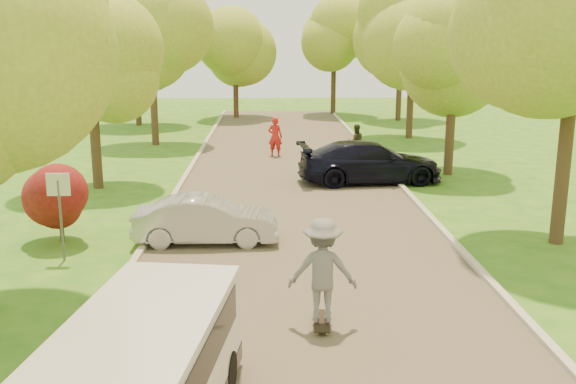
{
  "coord_description": "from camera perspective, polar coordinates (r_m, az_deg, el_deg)",
  "views": [
    {
      "loc": [
        -0.83,
        -10.99,
        5.2
      ],
      "look_at": [
        -0.29,
        5.59,
        1.3
      ],
      "focal_mm": 40.0,
      "sensor_mm": 36.0,
      "label": 1
    }
  ],
  "objects": [
    {
      "name": "ground",
      "position": [
        12.19,
        2.26,
        -12.04
      ],
      "size": [
        100.0,
        100.0,
        0.0
      ],
      "primitive_type": "plane",
      "color": "#2A6919",
      "rests_on": "ground"
    },
    {
      "name": "road",
      "position": [
        19.71,
        0.62,
        -2.06
      ],
      "size": [
        8.0,
        60.0,
        0.01
      ],
      "primitive_type": "cube",
      "color": "#4C4438",
      "rests_on": "ground"
    },
    {
      "name": "curb_left",
      "position": [
        19.94,
        -11.1,
        -1.97
      ],
      "size": [
        0.18,
        60.0,
        0.12
      ],
      "primitive_type": "cube",
      "color": "#B2AD9E",
      "rests_on": "ground"
    },
    {
      "name": "curb_right",
      "position": [
        20.27,
        12.14,
        -1.76
      ],
      "size": [
        0.18,
        60.0,
        0.12
      ],
      "primitive_type": "cube",
      "color": "#B2AD9E",
      "rests_on": "ground"
    },
    {
      "name": "street_sign",
      "position": [
        16.21,
        -19.67,
        -0.52
      ],
      "size": [
        0.55,
        0.06,
        2.17
      ],
      "color": "#59595E",
      "rests_on": "ground"
    },
    {
      "name": "red_shrub",
      "position": [
        17.86,
        -19.65,
        -0.84
      ],
      "size": [
        1.7,
        1.7,
        1.95
      ],
      "color": "#382619",
      "rests_on": "ground"
    },
    {
      "name": "tree_l_midb",
      "position": [
        23.77,
        -16.77,
        11.2
      ],
      "size": [
        4.3,
        4.2,
        6.62
      ],
      "color": "#382619",
      "rests_on": "ground"
    },
    {
      "name": "tree_l_far",
      "position": [
        33.46,
        -11.75,
        13.42
      ],
      "size": [
        4.92,
        4.8,
        7.79
      ],
      "color": "#382619",
      "rests_on": "ground"
    },
    {
      "name": "tree_r_midb",
      "position": [
        26.07,
        15.02,
        12.09
      ],
      "size": [
        4.51,
        4.4,
        7.01
      ],
      "color": "#382619",
      "rests_on": "ground"
    },
    {
      "name": "tree_r_far",
      "position": [
        35.91,
        11.46,
        13.99
      ],
      "size": [
        5.33,
        5.2,
        8.34
      ],
      "color": "#382619",
      "rests_on": "ground"
    },
    {
      "name": "tree_bg_a",
      "position": [
        41.76,
        -13.18,
        13.05
      ],
      "size": [
        5.12,
        5.0,
        7.72
      ],
      "color": "#382619",
      "rests_on": "ground"
    },
    {
      "name": "tree_bg_b",
      "position": [
        43.94,
        10.32,
        13.47
      ],
      "size": [
        5.12,
        5.0,
        7.95
      ],
      "color": "#382619",
      "rests_on": "ground"
    },
    {
      "name": "tree_bg_c",
      "position": [
        45.04,
        -4.46,
        12.97
      ],
      "size": [
        4.92,
        4.8,
        7.33
      ],
      "color": "#382619",
      "rests_on": "ground"
    },
    {
      "name": "tree_bg_d",
      "position": [
        47.26,
        4.4,
        13.33
      ],
      "size": [
        5.12,
        5.0,
        7.72
      ],
      "color": "#382619",
      "rests_on": "ground"
    },
    {
      "name": "minivan",
      "position": [
        8.79,
        -13.08,
        -16.28
      ],
      "size": [
        2.47,
        4.91,
        1.75
      ],
      "rotation": [
        0.0,
        0.0,
        -0.14
      ],
      "color": "silver",
      "rests_on": "ground"
    },
    {
      "name": "silver_sedan",
      "position": [
        17.02,
        -7.26,
        -2.48
      ],
      "size": [
        3.79,
        1.32,
        1.25
      ],
      "primitive_type": "imported",
      "rotation": [
        0.0,
        0.0,
        1.57
      ],
      "color": "#ABAAAF",
      "rests_on": "ground"
    },
    {
      "name": "dark_sedan",
      "position": [
        24.32,
        7.29,
        2.66
      ],
      "size": [
        5.57,
        2.65,
        1.57
      ],
      "primitive_type": "imported",
      "rotation": [
        0.0,
        0.0,
        1.66
      ],
      "color": "black",
      "rests_on": "ground"
    },
    {
      "name": "longboard",
      "position": [
        12.24,
        3.03,
        -11.39
      ],
      "size": [
        0.35,
        1.03,
        0.12
      ],
      "rotation": [
        0.0,
        0.0,
        3.07
      ],
      "color": "black",
      "rests_on": "ground"
    },
    {
      "name": "skateboarder",
      "position": [
        11.85,
        3.09,
        -6.97
      ],
      "size": [
        1.32,
        0.82,
        1.97
      ],
      "primitive_type": "imported",
      "rotation": [
        0.0,
        0.0,
        3.07
      ],
      "color": "slate",
      "rests_on": "longboard"
    },
    {
      "name": "person_striped",
      "position": [
        29.67,
        -1.15,
        4.92
      ],
      "size": [
        0.75,
        0.59,
        1.83
      ],
      "primitive_type": "imported",
      "rotation": [
        0.0,
        0.0,
        2.89
      ],
      "color": "#B41B1B",
      "rests_on": "ground"
    },
    {
      "name": "person_olive",
      "position": [
        29.15,
        6.04,
        4.46
      ],
      "size": [
        0.84,
        0.69,
        1.59
      ],
      "primitive_type": "imported",
      "rotation": [
        0.0,
        0.0,
        3.26
      ],
      "color": "#2E2F1C",
      "rests_on": "ground"
    }
  ]
}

